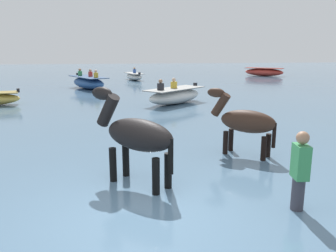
{
  "coord_description": "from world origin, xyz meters",
  "views": [
    {
      "loc": [
        -0.27,
        -4.97,
        2.85
      ],
      "look_at": [
        0.98,
        3.77,
        0.85
      ],
      "focal_mm": 36.64,
      "sensor_mm": 36.0,
      "label": 1
    }
  ],
  "objects_px": {
    "boat_far_offshore": "(175,96)",
    "person_onlooker_left": "(299,179)",
    "boat_mid_channel": "(134,76)",
    "boat_near_starboard": "(88,82)",
    "horse_lead_black": "(136,137)",
    "horse_trailing_dark_bay": "(245,123)",
    "boat_distant_east": "(264,72)"
  },
  "relations": [
    {
      "from": "boat_near_starboard",
      "to": "person_onlooker_left",
      "type": "xyz_separation_m",
      "value": [
        4.66,
        -17.81,
        0.13
      ]
    },
    {
      "from": "horse_trailing_dark_bay",
      "to": "person_onlooker_left",
      "type": "distance_m",
      "value": 2.91
    },
    {
      "from": "horse_lead_black",
      "to": "boat_far_offshore",
      "type": "relative_size",
      "value": 0.65
    },
    {
      "from": "horse_lead_black",
      "to": "boat_near_starboard",
      "type": "bearing_deg",
      "value": 97.67
    },
    {
      "from": "boat_far_offshore",
      "to": "person_onlooker_left",
      "type": "height_order",
      "value": "person_onlooker_left"
    },
    {
      "from": "horse_lead_black",
      "to": "person_onlooker_left",
      "type": "bearing_deg",
      "value": -30.65
    },
    {
      "from": "boat_near_starboard",
      "to": "boat_mid_channel",
      "type": "height_order",
      "value": "boat_near_starboard"
    },
    {
      "from": "horse_trailing_dark_bay",
      "to": "boat_far_offshore",
      "type": "bearing_deg",
      "value": 92.47
    },
    {
      "from": "person_onlooker_left",
      "to": "horse_trailing_dark_bay",
      "type": "bearing_deg",
      "value": 86.46
    },
    {
      "from": "boat_mid_channel",
      "to": "person_onlooker_left",
      "type": "bearing_deg",
      "value": -86.44
    },
    {
      "from": "horse_lead_black",
      "to": "horse_trailing_dark_bay",
      "type": "height_order",
      "value": "horse_lead_black"
    },
    {
      "from": "boat_far_offshore",
      "to": "person_onlooker_left",
      "type": "relative_size",
      "value": 2.02
    },
    {
      "from": "boat_near_starboard",
      "to": "horse_lead_black",
      "type": "bearing_deg",
      "value": -82.33
    },
    {
      "from": "boat_far_offshore",
      "to": "boat_near_starboard",
      "type": "bearing_deg",
      "value": 123.14
    },
    {
      "from": "horse_trailing_dark_bay",
      "to": "boat_near_starboard",
      "type": "bearing_deg",
      "value": 107.97
    },
    {
      "from": "horse_trailing_dark_bay",
      "to": "boat_far_offshore",
      "type": "distance_m",
      "value": 8.06
    },
    {
      "from": "boat_near_starboard",
      "to": "boat_mid_channel",
      "type": "distance_m",
      "value": 6.66
    },
    {
      "from": "boat_far_offshore",
      "to": "boat_distant_east",
      "type": "xyz_separation_m",
      "value": [
        10.98,
        15.26,
        0.01
      ]
    },
    {
      "from": "boat_far_offshore",
      "to": "horse_trailing_dark_bay",
      "type": "bearing_deg",
      "value": -87.53
    },
    {
      "from": "boat_far_offshore",
      "to": "person_onlooker_left",
      "type": "xyz_separation_m",
      "value": [
        0.17,
        -10.93,
        0.15
      ]
    },
    {
      "from": "horse_trailing_dark_bay",
      "to": "boat_near_starboard",
      "type": "height_order",
      "value": "horse_trailing_dark_bay"
    },
    {
      "from": "horse_lead_black",
      "to": "person_onlooker_left",
      "type": "height_order",
      "value": "horse_lead_black"
    },
    {
      "from": "horse_lead_black",
      "to": "boat_far_offshore",
      "type": "xyz_separation_m",
      "value": [
        2.29,
        9.48,
        -0.55
      ]
    },
    {
      "from": "boat_near_starboard",
      "to": "person_onlooker_left",
      "type": "distance_m",
      "value": 18.41
    },
    {
      "from": "boat_far_offshore",
      "to": "boat_mid_channel",
      "type": "relative_size",
      "value": 1.13
    },
    {
      "from": "boat_far_offshore",
      "to": "person_onlooker_left",
      "type": "bearing_deg",
      "value": -89.12
    },
    {
      "from": "boat_mid_channel",
      "to": "person_onlooker_left",
      "type": "relative_size",
      "value": 1.78
    },
    {
      "from": "boat_mid_channel",
      "to": "person_onlooker_left",
      "type": "distance_m",
      "value": 23.71
    },
    {
      "from": "boat_far_offshore",
      "to": "boat_distant_east",
      "type": "distance_m",
      "value": 18.8
    },
    {
      "from": "horse_lead_black",
      "to": "boat_distant_east",
      "type": "bearing_deg",
      "value": 61.79
    },
    {
      "from": "horse_lead_black",
      "to": "boat_mid_channel",
      "type": "xyz_separation_m",
      "value": [
        0.99,
        22.2,
        -0.62
      ]
    },
    {
      "from": "boat_mid_channel",
      "to": "person_onlooker_left",
      "type": "height_order",
      "value": "person_onlooker_left"
    }
  ]
}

